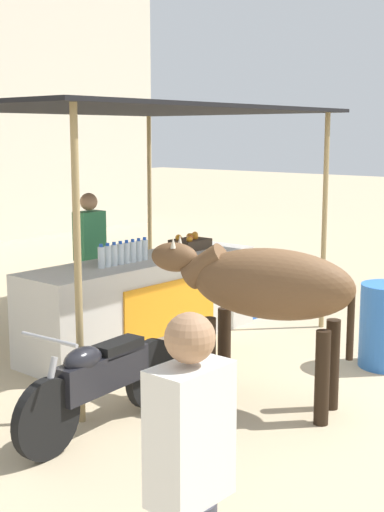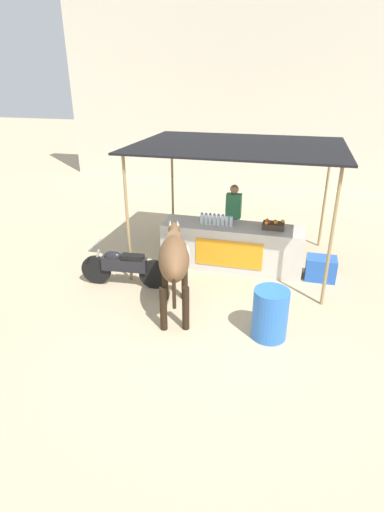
% 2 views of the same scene
% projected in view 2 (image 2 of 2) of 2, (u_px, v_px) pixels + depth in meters
% --- Properties ---
extents(ground_plane, '(60.00, 60.00, 0.00)m').
position_uv_depth(ground_plane, '(209.00, 320.00, 6.90)').
color(ground_plane, tan).
extents(building_wall_far, '(16.00, 0.50, 6.96)m').
position_uv_depth(building_wall_far, '(273.00, 87.00, 14.29)').
color(building_wall_far, beige).
rests_on(building_wall_far, ground).
extents(stall_counter, '(3.00, 0.82, 0.96)m').
position_uv_depth(stall_counter, '(232.00, 247.00, 8.63)').
color(stall_counter, beige).
rests_on(stall_counter, ground).
extents(stall_awning, '(4.20, 3.20, 2.59)m').
position_uv_depth(stall_awning, '(239.00, 150.00, 8.07)').
color(stall_awning, black).
rests_on(stall_awning, ground).
extents(water_bottle_row, '(0.70, 0.07, 0.25)m').
position_uv_depth(water_bottle_row, '(216.00, 220.00, 8.43)').
color(water_bottle_row, silver).
rests_on(water_bottle_row, stall_counter).
extents(fruit_crate, '(0.44, 0.32, 0.18)m').
position_uv_depth(fruit_crate, '(273.00, 225.00, 8.25)').
color(fruit_crate, '#3F3326').
rests_on(fruit_crate, stall_counter).
extents(vendor_behind_counter, '(0.34, 0.22, 1.65)m').
position_uv_depth(vendor_behind_counter, '(233.00, 219.00, 9.17)').
color(vendor_behind_counter, '#383842').
rests_on(vendor_behind_counter, ground).
extents(cooler_box, '(0.60, 0.44, 0.48)m').
position_uv_depth(cooler_box, '(321.00, 268.00, 8.20)').
color(cooler_box, blue).
rests_on(cooler_box, ground).
extents(water_barrel, '(0.56, 0.56, 0.84)m').
position_uv_depth(water_barrel, '(270.00, 314.00, 6.31)').
color(water_barrel, blue).
rests_on(water_barrel, ground).
extents(cow, '(0.91, 1.84, 1.44)m').
position_uv_depth(cow, '(174.00, 259.00, 6.75)').
color(cow, brown).
rests_on(cow, ground).
extents(motorcycle_parked, '(1.80, 0.55, 0.90)m').
position_uv_depth(motorcycle_parked, '(123.00, 266.00, 7.86)').
color(motorcycle_parked, black).
rests_on(motorcycle_parked, ground).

